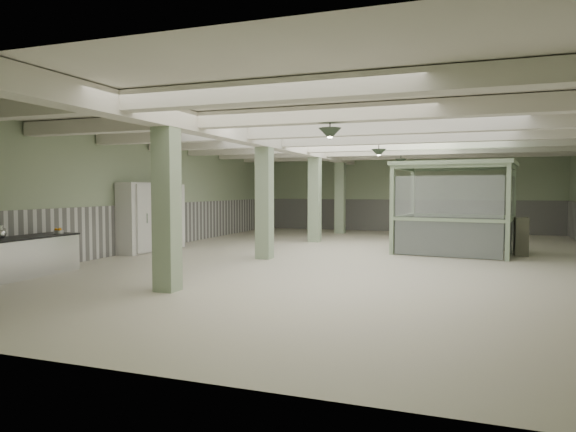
% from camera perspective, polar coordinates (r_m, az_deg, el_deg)
% --- Properties ---
extents(floor, '(20.00, 20.00, 0.00)m').
position_cam_1_polar(floor, '(15.03, 7.74, -4.64)').
color(floor, beige).
rests_on(floor, ground).
extents(ceiling, '(14.00, 20.00, 0.02)m').
position_cam_1_polar(ceiling, '(14.98, 7.83, 9.13)').
color(ceiling, white).
rests_on(ceiling, wall_back).
extents(wall_back, '(14.00, 0.02, 3.60)m').
position_cam_1_polar(wall_back, '(24.77, 12.57, 2.48)').
color(wall_back, '#9FB18E').
rests_on(wall_back, floor).
extents(wall_front, '(14.00, 0.02, 3.60)m').
position_cam_1_polar(wall_front, '(5.51, -14.18, 0.92)').
color(wall_front, '#9FB18E').
rests_on(wall_front, floor).
extents(wall_left, '(0.02, 20.00, 3.60)m').
position_cam_1_polar(wall_left, '(17.72, -14.98, 2.28)').
color(wall_left, '#9FB18E').
rests_on(wall_left, floor).
extents(wainscot_left, '(0.05, 19.90, 1.50)m').
position_cam_1_polar(wainscot_left, '(17.75, -14.86, -1.11)').
color(wainscot_left, silver).
rests_on(wainscot_left, floor).
extents(wainscot_back, '(13.90, 0.05, 1.50)m').
position_cam_1_polar(wainscot_back, '(24.77, 12.53, 0.06)').
color(wainscot_back, silver).
rests_on(wainscot_back, floor).
extents(girder, '(0.45, 19.90, 0.40)m').
position_cam_1_polar(girder, '(15.67, -1.25, 8.08)').
color(girder, white).
rests_on(girder, ceiling).
extents(beam_a, '(13.90, 0.35, 0.32)m').
position_cam_1_polar(beam_a, '(7.84, -3.83, 13.48)').
color(beam_a, white).
rests_on(beam_a, ceiling).
extents(beam_b, '(13.90, 0.35, 0.32)m').
position_cam_1_polar(beam_b, '(10.16, 1.91, 11.08)').
color(beam_b, white).
rests_on(beam_b, ceiling).
extents(beam_c, '(13.90, 0.35, 0.32)m').
position_cam_1_polar(beam_c, '(12.54, 5.45, 9.53)').
color(beam_c, white).
rests_on(beam_c, ceiling).
extents(beam_d, '(13.90, 0.35, 0.32)m').
position_cam_1_polar(beam_d, '(14.96, 7.83, 8.45)').
color(beam_d, white).
rests_on(beam_d, ceiling).
extents(beam_e, '(13.90, 0.35, 0.32)m').
position_cam_1_polar(beam_e, '(17.41, 9.54, 7.66)').
color(beam_e, white).
rests_on(beam_e, ceiling).
extents(beam_f, '(13.90, 0.35, 0.32)m').
position_cam_1_polar(beam_f, '(19.87, 10.82, 7.07)').
color(beam_f, white).
rests_on(beam_f, ceiling).
extents(beam_g, '(13.90, 0.35, 0.32)m').
position_cam_1_polar(beam_g, '(22.33, 11.81, 6.60)').
color(beam_g, white).
rests_on(beam_g, ceiling).
extents(column_a, '(0.42, 0.42, 3.60)m').
position_cam_1_polar(column_a, '(10.23, -13.34, 1.84)').
color(column_a, '#99B18F').
rests_on(column_a, floor).
extents(column_b, '(0.42, 0.42, 3.60)m').
position_cam_1_polar(column_b, '(14.68, -2.64, 2.25)').
color(column_b, '#99B18F').
rests_on(column_b, floor).
extents(column_c, '(0.42, 0.42, 3.60)m').
position_cam_1_polar(column_c, '(19.39, 2.99, 2.43)').
color(column_c, '#99B18F').
rests_on(column_c, floor).
extents(column_d, '(0.42, 0.42, 3.60)m').
position_cam_1_polar(column_d, '(23.25, 5.82, 2.51)').
color(column_d, '#99B18F').
rests_on(column_d, floor).
extents(pendant_front, '(0.44, 0.44, 0.22)m').
position_cam_1_polar(pendant_front, '(9.97, 4.68, 9.08)').
color(pendant_front, '#2F3E2E').
rests_on(pendant_front, ceiling).
extents(pendant_mid, '(0.44, 0.44, 0.22)m').
position_cam_1_polar(pendant_mid, '(15.33, 10.05, 6.91)').
color(pendant_mid, '#2F3E2E').
rests_on(pendant_mid, ceiling).
extents(pendant_back, '(0.44, 0.44, 0.22)m').
position_cam_1_polar(pendant_back, '(20.27, 12.43, 5.92)').
color(pendant_back, '#2F3E2E').
rests_on(pendant_back, ceiling).
extents(pitcher_near, '(0.26, 0.28, 0.31)m').
position_cam_1_polar(pitcher_near, '(12.82, -29.30, -1.58)').
color(pitcher_near, silver).
rests_on(pitcher_near, prep_counter).
extents(pitcher_far, '(0.22, 0.24, 0.25)m').
position_cam_1_polar(pitcher_far, '(12.80, -29.29, -1.72)').
color(pitcher_far, silver).
rests_on(pitcher_far, prep_counter).
extents(orange_bowl, '(0.25, 0.25, 0.08)m').
position_cam_1_polar(orange_bowl, '(13.66, -24.13, -1.68)').
color(orange_bowl, '#B2B2B7').
rests_on(orange_bowl, prep_counter).
extents(walkin_cooler, '(0.85, 2.39, 2.19)m').
position_cam_1_polar(walkin_cooler, '(16.93, -15.28, -0.14)').
color(walkin_cooler, silver).
rests_on(walkin_cooler, floor).
extents(guard_booth, '(3.83, 3.36, 2.83)m').
position_cam_1_polar(guard_booth, '(16.85, 18.06, 2.48)').
color(guard_booth, '#96AF8C').
rests_on(guard_booth, floor).
extents(filing_cabinet, '(0.39, 0.54, 1.15)m').
position_cam_1_polar(filing_cabinet, '(16.83, 24.49, -2.10)').
color(filing_cabinet, '#575849').
rests_on(filing_cabinet, floor).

